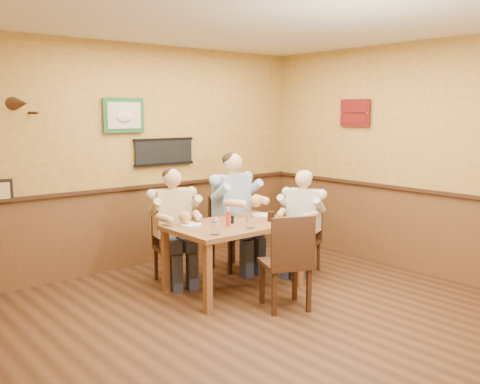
% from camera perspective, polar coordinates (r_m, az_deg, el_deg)
% --- Properties ---
extents(room, '(5.02, 5.03, 2.81)m').
position_cam_1_polar(room, '(5.04, 3.36, 5.41)').
color(room, '#372010').
rests_on(room, ground).
extents(dining_table, '(1.40, 0.90, 0.75)m').
position_cam_1_polar(dining_table, '(5.89, -0.69, -4.25)').
color(dining_table, brown).
rests_on(dining_table, ground).
extents(chair_back_left, '(0.46, 0.46, 0.84)m').
position_cam_1_polar(chair_back_left, '(6.26, -7.17, -5.79)').
color(chair_back_left, '#3D2313').
rests_on(chair_back_left, ground).
extents(chair_back_right, '(0.44, 0.44, 0.92)m').
position_cam_1_polar(chair_back_right, '(6.71, -0.90, -4.38)').
color(chair_back_right, '#3D2313').
rests_on(chair_back_right, ground).
extents(chair_right_end, '(0.48, 0.48, 0.79)m').
position_cam_1_polar(chair_right_end, '(6.63, 6.76, -5.16)').
color(chair_right_end, '#3D2313').
rests_on(chair_right_end, ground).
extents(chair_near_side, '(0.59, 0.59, 0.97)m').
position_cam_1_polar(chair_near_side, '(5.40, 4.85, -7.34)').
color(chair_near_side, '#3D2313').
rests_on(chair_near_side, ground).
extents(diner_tan_shirt, '(0.66, 0.66, 1.20)m').
position_cam_1_polar(diner_tan_shirt, '(6.22, -7.20, -4.19)').
color(diner_tan_shirt, beige).
rests_on(diner_tan_shirt, ground).
extents(diner_blue_polo, '(0.63, 0.63, 1.32)m').
position_cam_1_polar(diner_blue_polo, '(6.67, -0.91, -2.72)').
color(diner_blue_polo, '#8EB0D5').
rests_on(diner_blue_polo, ground).
extents(diner_white_elder, '(0.69, 0.69, 1.14)m').
position_cam_1_polar(diner_white_elder, '(6.60, 6.79, -3.72)').
color(diner_white_elder, silver).
rests_on(diner_white_elder, ground).
extents(water_glass_left, '(0.11, 0.11, 0.13)m').
position_cam_1_polar(water_glass_left, '(5.33, -2.68, -3.89)').
color(water_glass_left, white).
rests_on(water_glass_left, dining_table).
extents(water_glass_mid, '(0.10, 0.10, 0.12)m').
position_cam_1_polar(water_glass_mid, '(5.63, 1.08, -3.25)').
color(water_glass_mid, white).
rests_on(water_glass_mid, dining_table).
extents(cola_tumbler, '(0.09, 0.09, 0.11)m').
position_cam_1_polar(cola_tumbler, '(5.99, 3.34, -2.61)').
color(cola_tumbler, black).
rests_on(cola_tumbler, dining_table).
extents(hot_sauce_bottle, '(0.05, 0.05, 0.18)m').
position_cam_1_polar(hot_sauce_bottle, '(5.71, -1.30, -2.75)').
color(hot_sauce_bottle, red).
rests_on(hot_sauce_bottle, dining_table).
extents(salt_shaker, '(0.04, 0.04, 0.10)m').
position_cam_1_polar(salt_shaker, '(5.69, -2.54, -3.27)').
color(salt_shaker, silver).
rests_on(salt_shaker, dining_table).
extents(pepper_shaker, '(0.04, 0.04, 0.09)m').
position_cam_1_polar(pepper_shaker, '(5.86, -0.82, -2.95)').
color(pepper_shaker, black).
rests_on(pepper_shaker, dining_table).
extents(plate_far_left, '(0.27, 0.27, 0.02)m').
position_cam_1_polar(plate_far_left, '(5.80, -5.23, -3.47)').
color(plate_far_left, silver).
rests_on(plate_far_left, dining_table).
extents(plate_far_right, '(0.30, 0.30, 0.02)m').
position_cam_1_polar(plate_far_right, '(6.33, 2.35, -2.43)').
color(plate_far_right, white).
rests_on(plate_far_right, dining_table).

